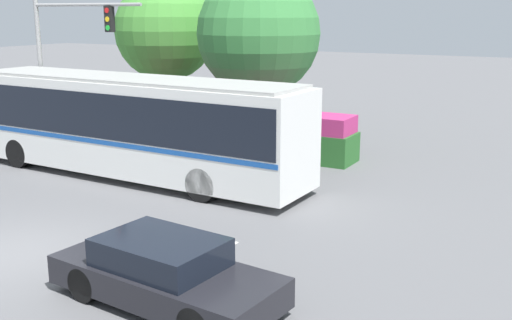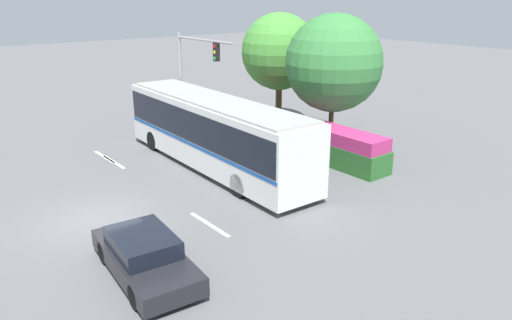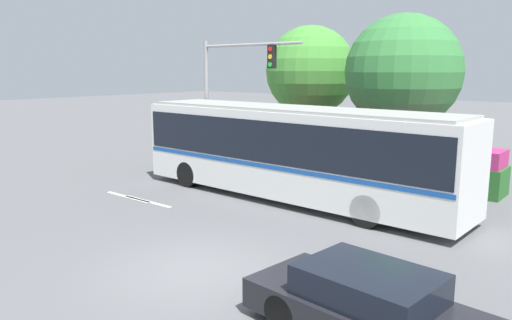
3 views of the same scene
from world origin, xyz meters
TOP-DOWN VIEW (x-y plane):
  - ground_plane at (0.00, 0.00)m, footprint 140.00×140.00m
  - city_bus at (-2.03, 6.54)m, footprint 12.59×2.91m
  - sedan_foreground at (4.49, -0.27)m, footprint 4.63×2.23m
  - traffic_light_pole at (-6.60, 8.27)m, footprint 5.19×0.24m
  - flowering_hedge at (-0.93, 11.48)m, footprint 9.56×1.53m
  - street_tree_left at (-6.31, 14.24)m, footprint 4.60×4.60m
  - street_tree_centre at (-0.89, 13.18)m, footprint 4.96×4.96m
  - lane_stripe_near at (-6.75, 3.02)m, footprint 2.40×0.16m
  - lane_stripe_mid at (-5.71, 3.09)m, footprint 2.40×0.16m
  - lane_stripe_far at (2.93, 2.97)m, footprint 2.40×0.16m

SIDE VIEW (x-z plane):
  - ground_plane at x=0.00m, z-range 0.00..0.00m
  - lane_stripe_near at x=-6.75m, z-range 0.00..0.01m
  - lane_stripe_mid at x=-5.71m, z-range 0.00..0.01m
  - lane_stripe_far at x=2.93m, z-range 0.00..0.01m
  - sedan_foreground at x=4.49m, z-range -0.03..1.24m
  - flowering_hedge at x=-0.93m, z-range -0.01..1.68m
  - city_bus at x=-2.03m, z-range 0.23..3.51m
  - traffic_light_pole at x=-6.60m, z-range 1.02..6.81m
  - street_tree_centre at x=-0.89m, z-range 0.98..7.92m
  - street_tree_left at x=-6.31m, z-range 1.08..7.88m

